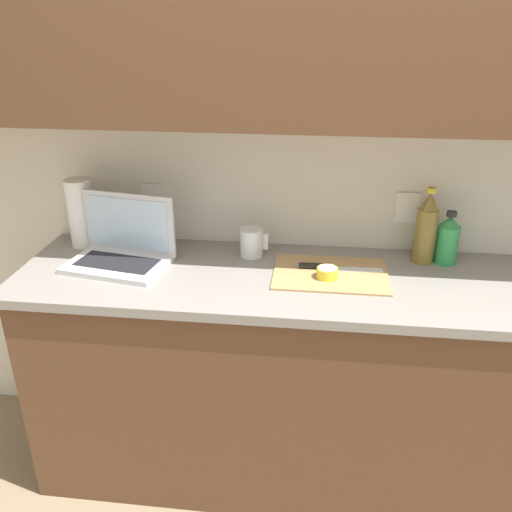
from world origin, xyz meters
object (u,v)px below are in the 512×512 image
object	(u,v)px
cutting_board	(331,274)
bottle_green_soda	(448,240)
measuring_cup	(252,242)
lemon_half_cut	(327,273)
bottle_oil_tall	(426,229)
laptop	(122,248)
knife	(326,267)
paper_towel_roll	(81,213)

from	to	relation	value
cutting_board	bottle_green_soda	xyz separation A→B (m)	(0.43, 0.16, 0.09)
bottle_green_soda	measuring_cup	bearing A→B (deg)	-178.10
lemon_half_cut	bottle_oil_tall	size ratio (longest dim) A/B	0.26
bottle_oil_tall	lemon_half_cut	bearing A→B (deg)	-150.88
cutting_board	lemon_half_cut	world-z (taller)	lemon_half_cut
bottle_green_soda	lemon_half_cut	bearing A→B (deg)	-155.72
laptop	lemon_half_cut	xyz separation A→B (m)	(0.77, -0.06, -0.03)
lemon_half_cut	knife	bearing A→B (deg)	93.73
lemon_half_cut	paper_towel_roll	size ratio (longest dim) A/B	0.27
laptop	paper_towel_roll	distance (m)	0.27
bottle_green_soda	bottle_oil_tall	size ratio (longest dim) A/B	0.70
lemon_half_cut	bottle_green_soda	distance (m)	0.49
knife	paper_towel_roll	bearing A→B (deg)	170.27
lemon_half_cut	bottle_green_soda	world-z (taller)	bottle_green_soda
laptop	measuring_cup	bearing A→B (deg)	24.07
bottle_oil_tall	knife	bearing A→B (deg)	-160.61
laptop	measuring_cup	xyz separation A→B (m)	(0.48, 0.12, -0.00)
paper_towel_roll	lemon_half_cut	bearing A→B (deg)	-11.72
laptop	knife	world-z (taller)	laptop
knife	paper_towel_roll	world-z (taller)	paper_towel_roll
bottle_green_soda	bottle_oil_tall	xyz separation A→B (m)	(-0.08, -0.00, 0.04)
knife	bottle_green_soda	bearing A→B (deg)	13.90
lemon_half_cut	bottle_oil_tall	distance (m)	0.43
measuring_cup	laptop	bearing A→B (deg)	-165.94
cutting_board	knife	bearing A→B (deg)	119.86
cutting_board	lemon_half_cut	xyz separation A→B (m)	(-0.01, -0.04, 0.02)
bottle_green_soda	measuring_cup	world-z (taller)	bottle_green_soda
bottle_oil_tall	paper_towel_roll	distance (m)	1.34
cutting_board	bottle_oil_tall	distance (m)	0.40
lemon_half_cut	laptop	bearing A→B (deg)	175.82
cutting_board	bottle_green_soda	distance (m)	0.47
cutting_board	measuring_cup	world-z (taller)	measuring_cup
laptop	knife	xyz separation A→B (m)	(0.77, 0.02, -0.04)
measuring_cup	paper_towel_roll	bearing A→B (deg)	177.66
measuring_cup	paper_towel_roll	xyz separation A→B (m)	(-0.69, 0.03, 0.08)
knife	bottle_oil_tall	bearing A→B (deg)	17.35
bottle_oil_tall	measuring_cup	bearing A→B (deg)	-177.85
cutting_board	knife	size ratio (longest dim) A/B	1.34
bottle_green_soda	cutting_board	bearing A→B (deg)	-159.69
cutting_board	measuring_cup	xyz separation A→B (m)	(-0.31, 0.14, 0.05)
laptop	lemon_half_cut	size ratio (longest dim) A/B	5.40
cutting_board	bottle_green_soda	size ratio (longest dim) A/B	2.01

